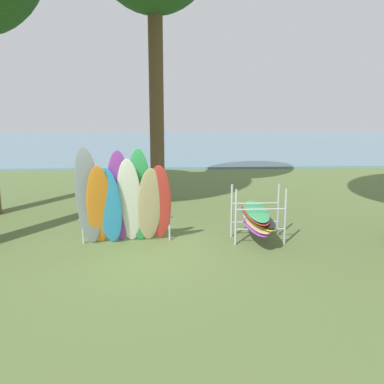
% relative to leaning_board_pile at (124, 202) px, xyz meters
% --- Properties ---
extents(ground_plane, '(80.00, 80.00, 0.00)m').
position_rel_leaning_board_pile_xyz_m(ground_plane, '(0.35, -0.41, -0.99)').
color(ground_plane, '#566B38').
extents(lake_water, '(80.00, 36.00, 0.10)m').
position_rel_leaning_board_pile_xyz_m(lake_water, '(0.35, 30.11, -0.94)').
color(lake_water, slate).
rests_on(lake_water, ground).
extents(leaning_board_pile, '(2.09, 1.16, 2.25)m').
position_rel_leaning_board_pile_xyz_m(leaning_board_pile, '(0.00, 0.00, 0.00)').
color(leaning_board_pile, gray).
rests_on(leaning_board_pile, ground).
extents(board_storage_rack, '(1.15, 2.13, 1.25)m').
position_rel_leaning_board_pile_xyz_m(board_storage_rack, '(2.95, 0.29, -0.44)').
color(board_storage_rack, '#9EA0A5').
rests_on(board_storage_rack, ground).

